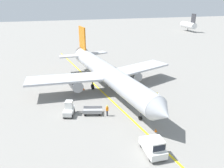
% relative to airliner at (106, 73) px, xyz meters
% --- Properties ---
extents(ground_plane, '(300.00, 300.00, 0.00)m').
position_rel_airliner_xyz_m(ground_plane, '(1.60, -12.59, -3.42)').
color(ground_plane, gray).
extents(taxi_line_yellow, '(12.34, 79.13, 0.01)m').
position_rel_airliner_xyz_m(taxi_line_yellow, '(0.08, -7.59, -3.41)').
color(taxi_line_yellow, yellow).
rests_on(taxi_line_yellow, ground).
extents(airliner, '(28.28, 35.28, 10.10)m').
position_rel_airliner_xyz_m(airliner, '(0.00, 0.00, 0.00)').
color(airliner, '#B2B5BA').
rests_on(airliner, ground).
extents(pushback_tug, '(1.97, 3.64, 2.20)m').
position_rel_airliner_xyz_m(pushback_tug, '(0.29, -19.13, -2.42)').
color(pushback_tug, silver).
rests_on(pushback_tug, ground).
extents(baggage_tug_near_wing, '(1.98, 2.68, 2.10)m').
position_rel_airliner_xyz_m(baggage_tug_near_wing, '(-7.71, -7.60, -2.49)').
color(baggage_tug_near_wing, silver).
rests_on(baggage_tug_near_wing, ground).
extents(belt_loader_forward_hold, '(4.97, 3.54, 2.59)m').
position_rel_airliner_xyz_m(belt_loader_forward_hold, '(5.57, -6.55, -2.64)').
color(belt_loader_forward_hold, silver).
rests_on(belt_loader_forward_hold, ground).
extents(baggage_cart_loaded, '(3.83, 2.24, 0.94)m').
position_rel_airliner_xyz_m(baggage_cart_loaded, '(-4.34, -8.33, -2.95)').
color(baggage_cart_loaded, '#A5A5A8').
rests_on(baggage_cart_loaded, ground).
extents(ground_crew_marshaller, '(0.36, 0.24, 1.70)m').
position_rel_airliner_xyz_m(ground_crew_marshaller, '(-2.40, -9.49, -2.51)').
color(ground_crew_marshaller, '#26262D').
rests_on(ground_crew_marshaller, ground).
extents(safety_cone_nose_left, '(0.36, 0.36, 0.44)m').
position_rel_airliner_xyz_m(safety_cone_nose_left, '(6.11, 1.26, -3.20)').
color(safety_cone_nose_left, orange).
rests_on(safety_cone_nose_left, ground).
extents(safety_cone_nose_right, '(0.36, 0.36, 0.44)m').
position_rel_airliner_xyz_m(safety_cone_nose_right, '(-4.08, 1.20, -3.20)').
color(safety_cone_nose_right, orange).
rests_on(safety_cone_nose_right, ground).
extents(safety_cone_wingtip_left, '(0.36, 0.36, 0.44)m').
position_rel_airliner_xyz_m(safety_cone_wingtip_left, '(2.57, -15.23, -3.20)').
color(safety_cone_wingtip_left, orange).
rests_on(safety_cone_wingtip_left, ground).
extents(distant_aircraft_far_left, '(3.00, 10.10, 8.80)m').
position_rel_airliner_xyz_m(distant_aircraft_far_left, '(59.19, 61.69, -0.20)').
color(distant_aircraft_far_left, silver).
rests_on(distant_aircraft_far_left, ground).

